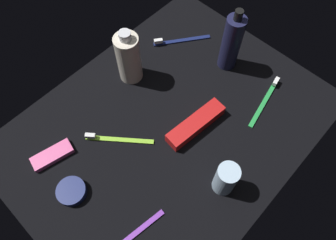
# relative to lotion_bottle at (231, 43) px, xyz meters

# --- Properties ---
(ground_plane) EXTENTS (0.84, 0.64, 0.01)m
(ground_plane) POSITION_rel_lotion_bottle_xyz_m (-0.27, -0.02, -0.10)
(ground_plane) COLOR black
(lotion_bottle) EXTENTS (0.05, 0.05, 0.20)m
(lotion_bottle) POSITION_rel_lotion_bottle_xyz_m (0.00, 0.00, 0.00)
(lotion_bottle) COLOR #1D1E3F
(lotion_bottle) RESTS_ON ground_plane
(bodywash_bottle) EXTENTS (0.07, 0.07, 0.17)m
(bodywash_bottle) POSITION_rel_lotion_bottle_xyz_m (-0.23, 0.18, -0.01)
(bodywash_bottle) COLOR silver
(bodywash_bottle) RESTS_ON ground_plane
(deodorant_stick) EXTENTS (0.05, 0.05, 0.10)m
(deodorant_stick) POSITION_rel_lotion_bottle_xyz_m (-0.30, -0.23, -0.04)
(deodorant_stick) COLOR silver
(deodorant_stick) RESTS_ON ground_plane
(toothbrush_lime) EXTENTS (0.12, 0.15, 0.02)m
(toothbrush_lime) POSITION_rel_lotion_bottle_xyz_m (-0.40, 0.05, -0.08)
(toothbrush_lime) COLOR #8CD133
(toothbrush_lime) RESTS_ON ground_plane
(toothbrush_green) EXTENTS (0.18, 0.05, 0.02)m
(toothbrush_green) POSITION_rel_lotion_bottle_xyz_m (-0.03, -0.16, -0.08)
(toothbrush_green) COLOR green
(toothbrush_green) RESTS_ON ground_plane
(toothbrush_navy) EXTENTS (0.15, 0.11, 0.02)m
(toothbrush_navy) POSITION_rel_lotion_bottle_xyz_m (-0.03, 0.16, -0.08)
(toothbrush_navy) COLOR navy
(toothbrush_navy) RESTS_ON ground_plane
(toothbrush_purple) EXTENTS (0.18, 0.04, 0.02)m
(toothbrush_purple) POSITION_rel_lotion_bottle_xyz_m (-0.55, -0.15, -0.08)
(toothbrush_purple) COLOR purple
(toothbrush_purple) RESTS_ON ground_plane
(toothpaste_box_red) EXTENTS (0.18, 0.06, 0.03)m
(toothpaste_box_red) POSITION_rel_lotion_bottle_xyz_m (-0.22, -0.07, -0.07)
(toothpaste_box_red) COLOR red
(toothpaste_box_red) RESTS_ON ground_plane
(snack_bar_pink) EXTENTS (0.11, 0.06, 0.01)m
(snack_bar_pink) POSITION_rel_lotion_bottle_xyz_m (-0.54, 0.13, -0.08)
(snack_bar_pink) COLOR #E55999
(snack_bar_pink) RESTS_ON ground_plane
(cream_tin_left) EXTENTS (0.07, 0.07, 0.02)m
(cream_tin_left) POSITION_rel_lotion_bottle_xyz_m (-0.56, 0.02, -0.08)
(cream_tin_left) COLOR navy
(cream_tin_left) RESTS_ON ground_plane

